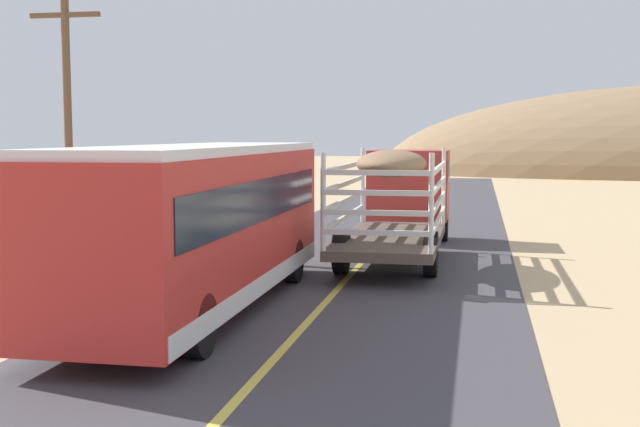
{
  "coord_description": "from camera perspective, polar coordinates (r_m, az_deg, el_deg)",
  "views": [
    {
      "loc": [
        3.01,
        -3.74,
        3.45
      ],
      "look_at": [
        0.0,
        11.75,
        1.9
      ],
      "focal_mm": 45.77,
      "sensor_mm": 36.0,
      "label": 1
    }
  ],
  "objects": [
    {
      "name": "livestock_truck",
      "position": [
        24.22,
        5.82,
        1.65
      ],
      "size": [
        2.53,
        9.7,
        3.02
      ],
      "color": "#B2332D",
      "rests_on": "road_surface"
    },
    {
      "name": "power_pole_mid",
      "position": [
        25.65,
        -17.22,
        6.71
      ],
      "size": [
        2.2,
        0.24,
        7.54
      ],
      "color": "brown",
      "rests_on": "ground"
    },
    {
      "name": "bus",
      "position": [
        15.92,
        -8.38,
        -0.6
      ],
      "size": [
        2.54,
        10.0,
        3.21
      ],
      "color": "red",
      "rests_on": "road_surface"
    }
  ]
}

